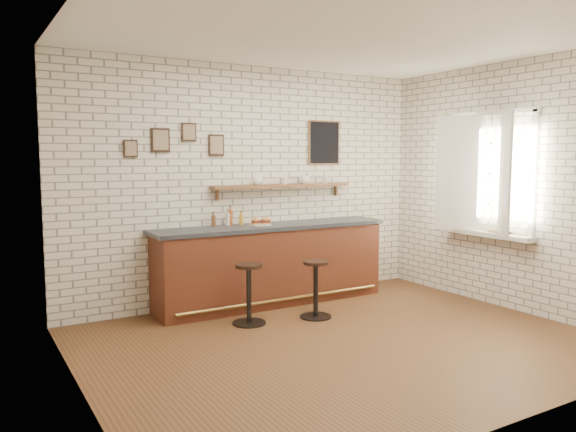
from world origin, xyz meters
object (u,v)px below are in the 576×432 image
Objects in this scene: bar_stool_right at (316,287)px; shelf_cup_a at (257,181)px; bitters_bottle_brown at (214,221)px; condiment_bottle_yellow at (241,219)px; shelf_cup_d at (325,180)px; book_lower at (494,232)px; shelf_cup_b at (285,181)px; bar_stool_left at (249,292)px; sandwich_plate at (260,224)px; ciabatta_sandwich at (261,221)px; bitters_bottle_white at (228,219)px; book_upper at (496,231)px; shelf_cup_c at (304,180)px; bitters_bottle_amber at (230,217)px; bar_counter at (272,264)px.

shelf_cup_a is at bearing 102.48° from bar_stool_right.
bitters_bottle_brown is 0.37m from condiment_bottle_yellow.
book_lower is at bearing -66.46° from shelf_cup_d.
shelf_cup_b is (0.65, 0.02, 0.47)m from condiment_bottle_yellow.
bar_stool_left is at bearing 160.59° from book_lower.
condiment_bottle_yellow is at bearing 144.21° from book_lower.
ciabatta_sandwich reaches higher than sandwich_plate.
bitters_bottle_white is 0.87× the size of book_upper.
shelf_cup_c is at bearing 1.06° from bitters_bottle_brown.
shelf_cup_c is (1.13, 0.02, 0.46)m from bitters_bottle_white.
shelf_cup_d is (1.08, 0.17, 0.48)m from ciabatta_sandwich.
sandwich_plate reaches higher than bar_stool_right.
sandwich_plate reaches higher than book_lower.
shelf_cup_d is (1.05, 0.00, -0.01)m from shelf_cup_a.
sandwich_plate is 1.55× the size of bitters_bottle_brown.
shelf_cup_a is at bearing 3.58° from bitters_bottle_amber.
bar_counter is 11.07× the size of sandwich_plate.
book_upper is at bearing -34.08° from condiment_bottle_yellow.
book_lower is (1.95, -1.75, -0.61)m from shelf_cup_b.
bar_counter is 0.53m from sandwich_plate.
bitters_bottle_white is 0.30× the size of bar_stool_right.
condiment_bottle_yellow is 1.31× the size of shelf_cup_a.
condiment_bottle_yellow is 1.31m from bar_stool_right.
shelf_cup_d is (1.10, 0.17, 0.53)m from sandwich_plate.
bitters_bottle_amber is 1.12m from bar_stool_left.
shelf_cup_a is at bearing 176.67° from book_upper.
ciabatta_sandwich is 2.17× the size of shelf_cup_a.
shelf_cup_b is at bearing 2.17° from condiment_bottle_yellow.
shelf_cup_b is at bearing 1.70° from bitters_bottle_white.
bitters_bottle_brown is at bearing 171.90° from shelf_cup_a.
shelf_cup_a is (0.39, 0.02, 0.44)m from bitters_bottle_amber.
bitters_bottle_brown is at bearing 180.00° from bitters_bottle_white.
condiment_bottle_yellow is 1.73× the size of shelf_cup_d.
bitters_bottle_amber is at bearing 95.39° from shelf_cup_c.
bitters_bottle_amber is 1.50m from shelf_cup_d.
bar_counter is 31.36× the size of shelf_cup_b.
sandwich_plate is at bearing 106.43° from shelf_cup_c.
shelf_cup_d reaches higher than book_upper.
bitters_bottle_amber is at bearing 173.19° from shelf_cup_a.
bitters_bottle_brown is at bearing -180.00° from bitters_bottle_amber.
ciabatta_sandwich is 2.82× the size of shelf_cup_b.
bar_stool_left is at bearing 127.98° from shelf_cup_c.
bar_stool_right is at bearing -12.06° from bar_stool_left.
bar_stool_right is 6.85× the size of shelf_cup_d.
bitters_bottle_brown reaches higher than ciabatta_sandwich.
bar_counter is at bearing 178.70° from shelf_cup_d.
shelf_cup_d is at bearing 50.99° from bar_stool_right.
bitters_bottle_brown reaches higher than bar_stool_right.
shelf_cup_c reaches higher than bar_counter.
bitters_bottle_amber is 1.83× the size of shelf_cup_c.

